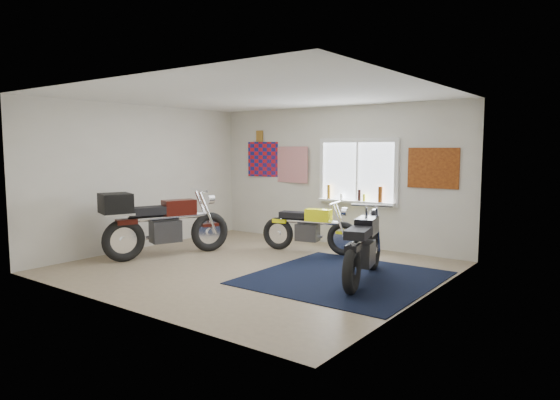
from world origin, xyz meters
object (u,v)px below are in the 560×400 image
Objects in this scene: navy_rug at (344,278)px; maroon_tourer at (158,223)px; black_chrome_bike at (363,249)px; yellow_triumph at (309,230)px.

navy_rug is 3.41m from maroon_tourer.
maroon_tourer is (-3.57, -0.74, 0.14)m from black_chrome_bike.
black_chrome_bike is (1.70, -1.18, 0.04)m from yellow_triumph.
black_chrome_bike is at bearing -46.94° from yellow_triumph.
maroon_tourer reaches higher than yellow_triumph.
yellow_triumph is at bearing -23.63° from maroon_tourer.
navy_rug is 1.16× the size of maroon_tourer.
maroon_tourer reaches higher than navy_rug.
maroon_tourer is (-3.28, -0.70, 0.60)m from navy_rug.
black_chrome_bike is at bearing 7.36° from navy_rug.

